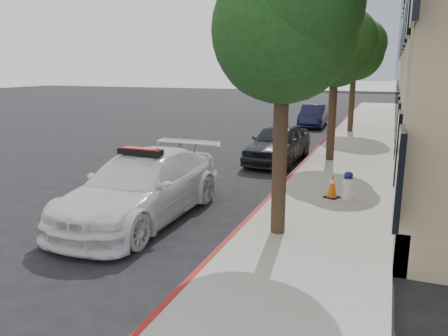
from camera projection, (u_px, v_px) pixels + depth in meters
name	position (u px, v px, depth m)	size (l,w,h in m)	color
ground	(194.00, 198.00, 12.15)	(120.00, 120.00, 0.00)	black
sidewalk	(357.00, 145.00, 19.97)	(3.20, 50.00, 0.15)	gray
curb_strip	(323.00, 143.00, 20.51)	(0.12, 50.00, 0.15)	maroon
tower_right	(416.00, 2.00, 126.81)	(14.00, 14.00, 44.00)	#9EA8B7
tree_near	(285.00, 29.00, 8.33)	(2.92, 2.82, 5.62)	black
tree_mid	(336.00, 50.00, 15.63)	(2.77, 2.64, 5.43)	black
tree_far	(356.00, 51.00, 22.86)	(3.10, 3.00, 5.81)	black
police_car	(142.00, 186.00, 10.41)	(2.28, 5.45, 1.72)	white
parked_car_mid	(278.00, 143.00, 16.68)	(1.76, 4.38, 1.49)	black
parked_car_far	(313.00, 116.00, 26.63)	(1.42, 4.07, 1.34)	black
fire_hydrant	(348.00, 186.00, 11.50)	(0.32, 0.29, 0.75)	white
traffic_cone	(332.00, 186.00, 11.64)	(0.46, 0.46, 0.66)	black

